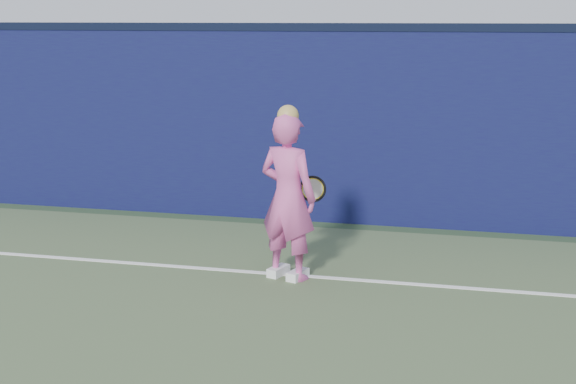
# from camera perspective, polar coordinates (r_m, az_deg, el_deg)

# --- Properties ---
(backstop_wall) EXTENTS (24.00, 0.40, 2.50)m
(backstop_wall) POSITION_cam_1_polar(r_m,az_deg,el_deg) (10.84, -1.92, 4.78)
(backstop_wall) COLOR #0E0E3E
(backstop_wall) RESTS_ON ground
(wall_cap) EXTENTS (24.00, 0.42, 0.10)m
(wall_cap) POSITION_cam_1_polar(r_m,az_deg,el_deg) (10.75, -1.97, 11.66)
(wall_cap) COLOR black
(wall_cap) RESTS_ON backstop_wall
(player) EXTENTS (0.73, 0.60, 1.82)m
(player) POSITION_cam_1_polar(r_m,az_deg,el_deg) (8.23, 0.00, -0.32)
(player) COLOR #D3529E
(player) RESTS_ON ground
(racket) EXTENTS (0.54, 0.14, 0.29)m
(racket) POSITION_cam_1_polar(r_m,az_deg,el_deg) (8.62, 1.60, 0.18)
(racket) COLOR black
(racket) RESTS_ON ground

